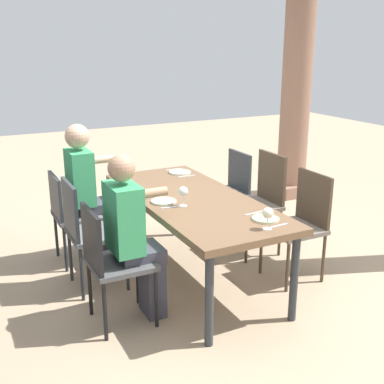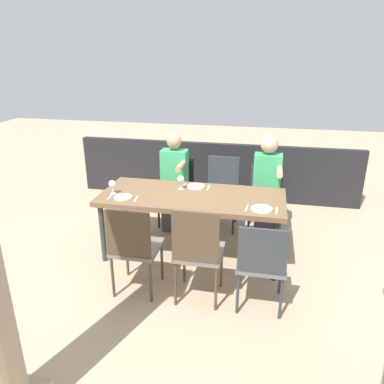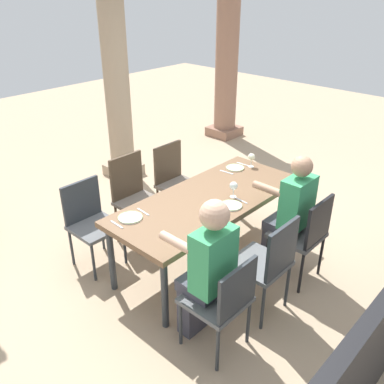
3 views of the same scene
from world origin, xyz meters
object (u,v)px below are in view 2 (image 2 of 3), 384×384
chair_west_north (262,261)px  chair_mid_south (222,187)px  diner_woman_green (267,183)px  chair_east_north (134,245)px  plate_0 (262,209)px  chair_west_south (266,193)px  chair_east_south (177,185)px  wine_glass_1 (181,179)px  wine_glass_2 (112,184)px  chair_mid_north (198,249)px  plate_2 (123,197)px  dining_table (192,200)px  diner_man_white (174,180)px  plate_1 (196,186)px

chair_west_north → chair_mid_south: bearing=-71.3°
chair_mid_south → diner_woman_green: (-0.58, 0.18, 0.16)m
chair_east_north → plate_0: (-1.16, -0.61, 0.22)m
chair_west_south → diner_woman_green: 0.26m
chair_east_south → plate_0: bearing=136.5°
chair_west_south → wine_glass_1: (0.98, 0.68, 0.36)m
chair_east_north → wine_glass_2: size_ratio=5.88×
wine_glass_2 → chair_mid_north: bearing=147.0°
chair_mid_north → wine_glass_2: 1.36m
chair_east_south → plate_0: 1.62m
plate_0 → plate_2: bearing=-0.6°
chair_west_north → wine_glass_2: size_ratio=5.55×
chair_east_south → diner_woman_green: 1.22m
dining_table → chair_east_north: bearing=65.7°
chair_mid_north → chair_east_north: chair_mid_north is taller
chair_east_south → diner_woman_green: size_ratio=0.69×
chair_west_south → chair_mid_south: 0.58m
dining_table → chair_mid_south: (-0.23, -0.85, -0.14)m
chair_west_north → diner_woman_green: (-0.00, -1.53, 0.20)m
diner_man_white → plate_1: (-0.38, 0.40, 0.08)m
chair_west_south → chair_east_south: 1.20m
chair_mid_south → diner_woman_green: size_ratio=0.72×
chair_mid_south → plate_0: 1.25m
diner_woman_green → plate_0: 0.93m
plate_0 → plate_1: bearing=-33.5°
chair_west_north → chair_mid_north: size_ratio=0.90×
plate_2 → plate_0: bearing=179.4°
chair_mid_north → chair_east_north: 0.62m
dining_table → chair_mid_south: bearing=-105.1°
diner_woman_green → chair_mid_south: bearing=-16.9°
wine_glass_1 → diner_woman_green: bearing=-152.4°
diner_woman_green → plate_2: 1.78m
chair_mid_north → diner_man_white: size_ratio=0.78×
plate_0 → diner_man_white: bearing=-38.5°
chair_west_north → plate_2: chair_west_north is taller
chair_mid_south → wine_glass_1: bearing=59.9°
chair_west_south → chair_east_north: (1.20, 1.70, 0.03)m
dining_table → chair_west_south: chair_west_south is taller
chair_east_north → chair_east_south: (0.00, -1.71, -0.00)m
chair_west_north → plate_0: bearing=-86.7°
plate_2 → plate_1: bearing=-144.8°
chair_mid_north → chair_east_south: chair_mid_north is taller
chair_mid_north → wine_glass_1: (0.40, -1.03, 0.30)m
chair_mid_south → wine_glass_2: size_ratio=5.93×
plate_0 → plate_1: size_ratio=1.05×
chair_east_south → plate_0: (-1.16, 1.10, 0.22)m
chair_mid_south → diner_woman_green: diner_woman_green is taller
chair_west_north → plate_0: 0.65m
chair_east_north → plate_0: 1.33m
chair_west_north → plate_0: size_ratio=3.95×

